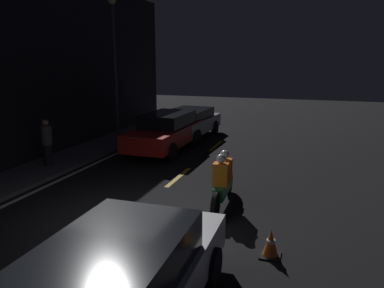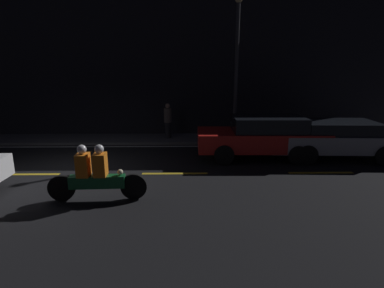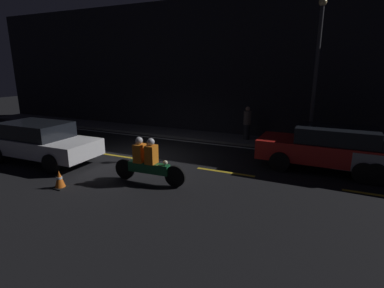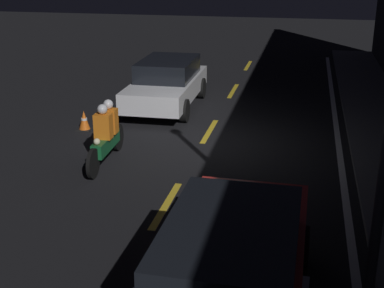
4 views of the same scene
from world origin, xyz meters
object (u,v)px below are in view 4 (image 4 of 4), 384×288
Objects in this scene: sedan_white at (167,82)px; traffic_cone_near at (84,121)px; taxi_red at (232,267)px; motorcycle at (106,135)px.

traffic_cone_near is at bearing -31.71° from sedan_white.
traffic_cone_near is at bearing 36.10° from taxi_red.
sedan_white is 3.14m from traffic_cone_near.
sedan_white is at bearing 19.99° from taxi_red.
taxi_red reaches higher than sedan_white.
taxi_red reaches higher than motorcycle.
sedan_white is at bearing 175.58° from motorcycle.
traffic_cone_near is (2.66, -1.58, -0.51)m from sedan_white.
motorcycle is 2.54m from traffic_cone_near.
taxi_red is at bearing 18.21° from sedan_white.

